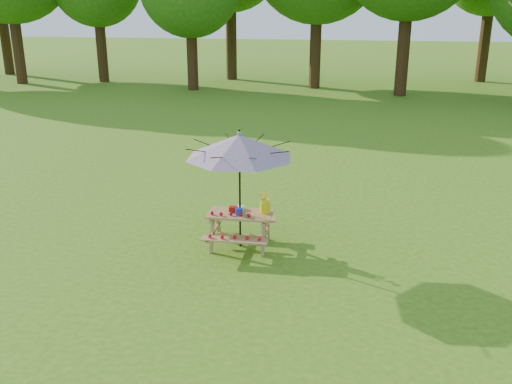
# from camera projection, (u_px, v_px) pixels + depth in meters

# --- Properties ---
(ground) EXTENTS (120.00, 120.00, 0.00)m
(ground) POSITION_uv_depth(u_px,v_px,m) (354.00, 347.00, 7.66)
(ground) COLOR #3C6D14
(ground) RESTS_ON ground
(picnic_table) EXTENTS (1.20, 1.32, 0.67)m
(picnic_table) POSITION_uv_depth(u_px,v_px,m) (240.00, 230.00, 10.67)
(picnic_table) COLOR #946243
(picnic_table) RESTS_ON ground
(patio_umbrella) EXTENTS (2.48, 2.48, 2.25)m
(patio_umbrella) POSITION_uv_depth(u_px,v_px,m) (239.00, 146.00, 10.15)
(patio_umbrella) COLOR black
(patio_umbrella) RESTS_ON ground
(produce_bins) EXTENTS (0.28, 0.43, 0.13)m
(produce_bins) POSITION_uv_depth(u_px,v_px,m) (237.00, 210.00, 10.57)
(produce_bins) COLOR #B20F0E
(produce_bins) RESTS_ON picnic_table
(tomatoes_row) EXTENTS (0.77, 0.13, 0.07)m
(tomatoes_row) POSITION_uv_depth(u_px,v_px,m) (230.00, 214.00, 10.41)
(tomatoes_row) COLOR red
(tomatoes_row) RESTS_ON picnic_table
(flower_bucket) EXTENTS (0.29, 0.26, 0.43)m
(flower_bucket) POSITION_uv_depth(u_px,v_px,m) (265.00, 201.00, 10.52)
(flower_bucket) COLOR yellow
(flower_bucket) RESTS_ON picnic_table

